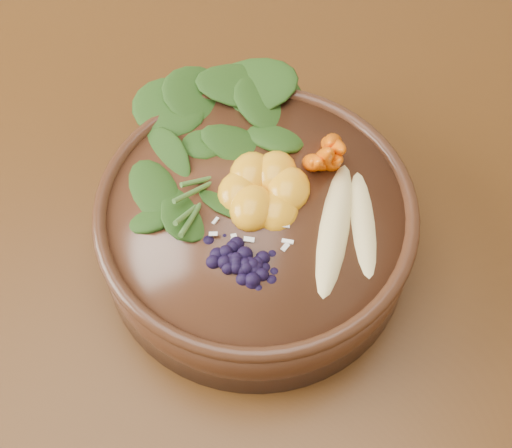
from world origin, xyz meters
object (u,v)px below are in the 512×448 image
object	(u,v)px
kale_heap	(227,130)
banana_halves	(351,217)
stoneware_bowl	(256,230)
carrot_cluster	(337,126)
mandarin_cluster	(264,181)
blueberry_pile	(239,253)

from	to	relation	value
kale_heap	banana_halves	distance (m)	0.13
stoneware_bowl	carrot_cluster	size ratio (longest dim) A/B	3.62
stoneware_bowl	mandarin_cluster	bearing A→B (deg)	80.05
stoneware_bowl	carrot_cluster	world-z (taller)	carrot_cluster
carrot_cluster	banana_halves	bearing A→B (deg)	-66.94
stoneware_bowl	blueberry_pile	size ratio (longest dim) A/B	2.16
carrot_cluster	mandarin_cluster	world-z (taller)	carrot_cluster
carrot_cluster	banana_halves	xyz separation A→B (m)	(0.03, -0.07, -0.02)
kale_heap	banana_halves	xyz separation A→B (m)	(0.12, -0.06, -0.01)
kale_heap	stoneware_bowl	bearing A→B (deg)	-56.74
stoneware_bowl	banana_halves	size ratio (longest dim) A/B	1.79
banana_halves	blueberry_pile	size ratio (longest dim) A/B	1.21
blueberry_pile	banana_halves	bearing A→B (deg)	34.88
banana_halves	stoneware_bowl	bearing A→B (deg)	-177.26
banana_halves	mandarin_cluster	distance (m)	0.08
kale_heap	blueberry_pile	xyz separation A→B (m)	(0.04, -0.11, -0.00)
mandarin_cluster	banana_halves	bearing A→B (deg)	-13.36
kale_heap	banana_halves	size ratio (longest dim) A/B	1.17
blueberry_pile	mandarin_cluster	bearing A→B (deg)	87.13
stoneware_bowl	banana_halves	world-z (taller)	banana_halves
kale_heap	blueberry_pile	bearing A→B (deg)	-71.81
banana_halves	mandarin_cluster	bearing A→B (deg)	170.25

